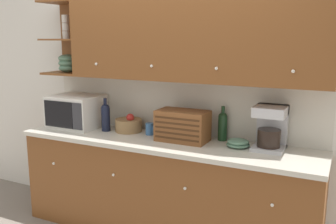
{
  "coord_description": "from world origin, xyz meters",
  "views": [
    {
      "loc": [
        1.45,
        -3.16,
        1.8
      ],
      "look_at": [
        0.0,
        -0.21,
        1.15
      ],
      "focal_mm": 40.0,
      "sensor_mm": 36.0,
      "label": 1
    }
  ],
  "objects_px": {
    "microwave": "(77,111)",
    "bowl_stack_on_counter": "(238,143)",
    "coffee_maker": "(270,127)",
    "fruit_basket": "(129,125)",
    "second_wine_bottle": "(223,125)",
    "bread_box": "(183,126)",
    "mug": "(150,129)",
    "wine_bottle": "(106,116)"
  },
  "relations": [
    {
      "from": "bread_box",
      "to": "bowl_stack_on_counter",
      "type": "bearing_deg",
      "value": 2.71
    },
    {
      "from": "bread_box",
      "to": "second_wine_bottle",
      "type": "bearing_deg",
      "value": 29.24
    },
    {
      "from": "fruit_basket",
      "to": "mug",
      "type": "relative_size",
      "value": 2.38
    },
    {
      "from": "bread_box",
      "to": "second_wine_bottle",
      "type": "distance_m",
      "value": 0.35
    },
    {
      "from": "fruit_basket",
      "to": "second_wine_bottle",
      "type": "distance_m",
      "value": 0.92
    },
    {
      "from": "bowl_stack_on_counter",
      "to": "coffee_maker",
      "type": "xyz_separation_m",
      "value": [
        0.24,
        0.07,
        0.15
      ]
    },
    {
      "from": "fruit_basket",
      "to": "coffee_maker",
      "type": "relative_size",
      "value": 0.72
    },
    {
      "from": "second_wine_bottle",
      "to": "mug",
      "type": "bearing_deg",
      "value": -170.41
    },
    {
      "from": "mug",
      "to": "second_wine_bottle",
      "type": "relative_size",
      "value": 0.35
    },
    {
      "from": "bowl_stack_on_counter",
      "to": "second_wine_bottle",
      "type": "bearing_deg",
      "value": 140.98
    },
    {
      "from": "wine_bottle",
      "to": "coffee_maker",
      "type": "xyz_separation_m",
      "value": [
        1.55,
        0.1,
        0.03
      ]
    },
    {
      "from": "bowl_stack_on_counter",
      "to": "coffee_maker",
      "type": "height_order",
      "value": "coffee_maker"
    },
    {
      "from": "microwave",
      "to": "second_wine_bottle",
      "type": "distance_m",
      "value": 1.5
    },
    {
      "from": "fruit_basket",
      "to": "mug",
      "type": "bearing_deg",
      "value": -4.39
    },
    {
      "from": "mug",
      "to": "bread_box",
      "type": "relative_size",
      "value": 0.24
    },
    {
      "from": "coffee_maker",
      "to": "second_wine_bottle",
      "type": "bearing_deg",
      "value": 169.93
    },
    {
      "from": "bowl_stack_on_counter",
      "to": "wine_bottle",
      "type": "bearing_deg",
      "value": -178.92
    },
    {
      "from": "wine_bottle",
      "to": "fruit_basket",
      "type": "relative_size",
      "value": 1.25
    },
    {
      "from": "second_wine_bottle",
      "to": "coffee_maker",
      "type": "relative_size",
      "value": 0.86
    },
    {
      "from": "second_wine_bottle",
      "to": "coffee_maker",
      "type": "distance_m",
      "value": 0.44
    },
    {
      "from": "fruit_basket",
      "to": "second_wine_bottle",
      "type": "height_order",
      "value": "second_wine_bottle"
    },
    {
      "from": "microwave",
      "to": "bowl_stack_on_counter",
      "type": "relative_size",
      "value": 2.56
    },
    {
      "from": "mug",
      "to": "bread_box",
      "type": "xyz_separation_m",
      "value": [
        0.36,
        -0.06,
        0.08
      ]
    },
    {
      "from": "fruit_basket",
      "to": "bread_box",
      "type": "height_order",
      "value": "bread_box"
    },
    {
      "from": "wine_bottle",
      "to": "microwave",
      "type": "bearing_deg",
      "value": 177.6
    },
    {
      "from": "microwave",
      "to": "bowl_stack_on_counter",
      "type": "height_order",
      "value": "microwave"
    },
    {
      "from": "bread_box",
      "to": "coffee_maker",
      "type": "bearing_deg",
      "value": 7.5
    },
    {
      "from": "mug",
      "to": "bread_box",
      "type": "height_order",
      "value": "bread_box"
    },
    {
      "from": "bread_box",
      "to": "bowl_stack_on_counter",
      "type": "relative_size",
      "value": 2.32
    },
    {
      "from": "bowl_stack_on_counter",
      "to": "coffee_maker",
      "type": "relative_size",
      "value": 0.54
    },
    {
      "from": "second_wine_bottle",
      "to": "bowl_stack_on_counter",
      "type": "distance_m",
      "value": 0.26
    },
    {
      "from": "fruit_basket",
      "to": "bread_box",
      "type": "bearing_deg",
      "value": -7.42
    },
    {
      "from": "microwave",
      "to": "coffee_maker",
      "type": "bearing_deg",
      "value": 2.47
    },
    {
      "from": "second_wine_bottle",
      "to": "bowl_stack_on_counter",
      "type": "bearing_deg",
      "value": -39.02
    },
    {
      "from": "second_wine_bottle",
      "to": "coffee_maker",
      "type": "height_order",
      "value": "coffee_maker"
    },
    {
      "from": "wine_bottle",
      "to": "bowl_stack_on_counter",
      "type": "distance_m",
      "value": 1.32
    },
    {
      "from": "coffee_maker",
      "to": "microwave",
      "type": "bearing_deg",
      "value": -177.53
    },
    {
      "from": "mug",
      "to": "bowl_stack_on_counter",
      "type": "bearing_deg",
      "value": -2.46
    },
    {
      "from": "bread_box",
      "to": "bowl_stack_on_counter",
      "type": "height_order",
      "value": "bread_box"
    },
    {
      "from": "wine_bottle",
      "to": "bowl_stack_on_counter",
      "type": "relative_size",
      "value": 1.69
    },
    {
      "from": "mug",
      "to": "second_wine_bottle",
      "type": "xyz_separation_m",
      "value": [
        0.67,
        0.11,
        0.08
      ]
    },
    {
      "from": "bowl_stack_on_counter",
      "to": "mug",
      "type": "bearing_deg",
      "value": 177.54
    }
  ]
}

